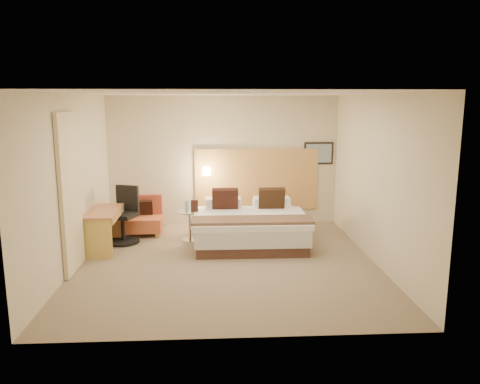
{
  "coord_description": "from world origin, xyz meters",
  "views": [
    {
      "loc": [
        -0.19,
        -7.28,
        2.58
      ],
      "look_at": [
        0.24,
        0.46,
        1.07
      ],
      "focal_mm": 35.0,
      "sensor_mm": 36.0,
      "label": 1
    }
  ],
  "objects": [
    {
      "name": "headboard_panel",
      "position": [
        0.7,
        2.47,
        0.95
      ],
      "size": [
        2.6,
        0.04,
        1.3
      ],
      "primitive_type": "cube",
      "color": "tan",
      "rests_on": "wall_back"
    },
    {
      "name": "side_table",
      "position": [
        -0.66,
        1.25,
        0.32
      ],
      "size": [
        0.51,
        0.51,
        0.57
      ],
      "color": "silver",
      "rests_on": "floor"
    },
    {
      "name": "bottle_a",
      "position": [
        -0.71,
        1.25,
        0.67
      ],
      "size": [
        0.06,
        0.06,
        0.2
      ],
      "primitive_type": "cylinder",
      "rotation": [
        0.0,
        0.0,
        0.01
      ],
      "color": "#9CD8F1",
      "rests_on": "side_table"
    },
    {
      "name": "art_canvas",
      "position": [
        2.02,
        2.46,
        1.5
      ],
      "size": [
        0.54,
        0.01,
        0.39
      ],
      "primitive_type": "cube",
      "color": "#748BA0",
      "rests_on": "wall_back"
    },
    {
      "name": "wall_back",
      "position": [
        0.0,
        2.51,
        1.35
      ],
      "size": [
        4.8,
        0.02,
        2.7
      ],
      "primitive_type": "cube",
      "color": "beige",
      "rests_on": "floor"
    },
    {
      "name": "art_frame",
      "position": [
        2.02,
        2.48,
        1.5
      ],
      "size": [
        0.62,
        0.03,
        0.47
      ],
      "primitive_type": "cube",
      "color": "black",
      "rests_on": "wall_back"
    },
    {
      "name": "ceiling",
      "position": [
        0.0,
        0.0,
        2.71
      ],
      "size": [
        4.8,
        5.0,
        0.02
      ],
      "primitive_type": "cube",
      "color": "white",
      "rests_on": "floor"
    },
    {
      "name": "menu_folder",
      "position": [
        -0.56,
        1.19,
        0.68
      ],
      "size": [
        0.13,
        0.05,
        0.22
      ],
      "primitive_type": "cube",
      "rotation": [
        0.0,
        0.0,
        0.01
      ],
      "color": "black",
      "rests_on": "side_table"
    },
    {
      "name": "lounge_chair",
      "position": [
        -1.59,
        1.76,
        0.3
      ],
      "size": [
        0.73,
        0.64,
        0.75
      ],
      "color": "#AE7852",
      "rests_on": "floor"
    },
    {
      "name": "desk_chair",
      "position": [
        -1.87,
        1.21,
        0.43
      ],
      "size": [
        0.75,
        0.75,
        1.04
      ],
      "color": "black",
      "rests_on": "floor"
    },
    {
      "name": "wall_right",
      "position": [
        2.41,
        0.0,
        1.35
      ],
      "size": [
        0.02,
        5.0,
        2.7
      ],
      "primitive_type": "cube",
      "color": "beige",
      "rests_on": "floor"
    },
    {
      "name": "lamp_shade",
      "position": [
        -0.35,
        2.36,
        1.15
      ],
      "size": [
        0.15,
        0.15,
        0.15
      ],
      "primitive_type": "cube",
      "color": "#FFEDC6",
      "rests_on": "wall_back"
    },
    {
      "name": "lamp_arm",
      "position": [
        -0.35,
        2.42,
        1.15
      ],
      "size": [
        0.02,
        0.12,
        0.02
      ],
      "primitive_type": "cylinder",
      "rotation": [
        1.57,
        0.0,
        0.0
      ],
      "color": "silver",
      "rests_on": "wall_back"
    },
    {
      "name": "bed",
      "position": [
        0.45,
        1.08,
        0.32
      ],
      "size": [
        2.06,
        1.97,
        0.99
      ],
      "color": "#462B23",
      "rests_on": "floor"
    },
    {
      "name": "wall_front",
      "position": [
        0.0,
        -2.51,
        1.35
      ],
      "size": [
        4.8,
        0.02,
        2.7
      ],
      "primitive_type": "cube",
      "color": "beige",
      "rests_on": "floor"
    },
    {
      "name": "desk",
      "position": [
        -2.11,
        0.8,
        0.56
      ],
      "size": [
        0.53,
        1.14,
        0.71
      ],
      "color": "#B66F47",
      "rests_on": "floor"
    },
    {
      "name": "curtain",
      "position": [
        -2.36,
        -0.25,
        1.22
      ],
      "size": [
        0.06,
        0.9,
        2.42
      ],
      "primitive_type": "cube",
      "color": "beige",
      "rests_on": "wall_left"
    },
    {
      "name": "floor",
      "position": [
        0.0,
        0.0,
        -0.01
      ],
      "size": [
        4.8,
        5.0,
        0.02
      ],
      "primitive_type": "cube",
      "color": "#816E57",
      "rests_on": "ground"
    },
    {
      "name": "wall_left",
      "position": [
        -2.41,
        0.0,
        1.35
      ],
      "size": [
        0.02,
        5.0,
        2.7
      ],
      "primitive_type": "cube",
      "color": "beige",
      "rests_on": "floor"
    }
  ]
}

